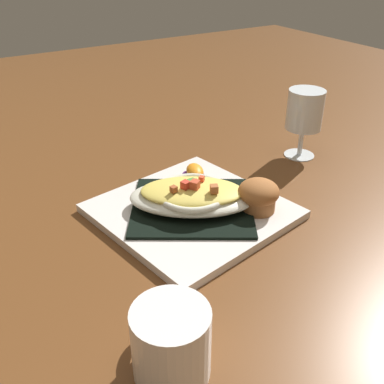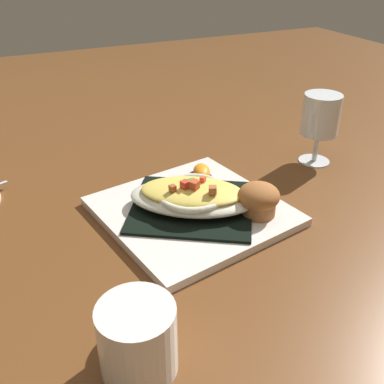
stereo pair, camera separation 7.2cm
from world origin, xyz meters
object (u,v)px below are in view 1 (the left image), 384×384
object	(u,v)px
orange_garnish	(195,172)
gratin_dish	(192,195)
stemmed_glass	(305,114)
square_plate	(192,211)
coffee_mug	(171,345)
muffin	(258,195)

from	to	relation	value
orange_garnish	gratin_dish	bearing A→B (deg)	145.75
orange_garnish	stemmed_glass	size ratio (longest dim) A/B	0.42
orange_garnish	square_plate	bearing A→B (deg)	145.73
square_plate	coffee_mug	size ratio (longest dim) A/B	2.44
gratin_dish	coffee_mug	xyz separation A→B (m)	(-0.25, 0.18, -0.00)
muffin	coffee_mug	bearing A→B (deg)	124.97
gratin_dish	orange_garnish	xyz separation A→B (m)	(0.09, -0.06, -0.01)
square_plate	muffin	xyz separation A→B (m)	(-0.06, -0.09, 0.03)
coffee_mug	muffin	bearing A→B (deg)	-55.03
orange_garnish	coffee_mug	xyz separation A→B (m)	(-0.34, 0.24, 0.01)
gratin_dish	coffee_mug	size ratio (longest dim) A/B	2.08
square_plate	stemmed_glass	world-z (taller)	stemmed_glass
square_plate	coffee_mug	bearing A→B (deg)	144.30
square_plate	gratin_dish	bearing A→B (deg)	-178.02
orange_garnish	stemmed_glass	distance (m)	0.26
square_plate	stemmed_glass	bearing A→B (deg)	-76.23
square_plate	orange_garnish	size ratio (longest dim) A/B	4.59
muffin	stemmed_glass	distance (m)	0.27
square_plate	muffin	bearing A→B (deg)	-124.45
coffee_mug	stemmed_glass	bearing A→B (deg)	-56.58
gratin_dish	orange_garnish	bearing A→B (deg)	-34.25
orange_garnish	muffin	bearing A→B (deg)	-169.38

